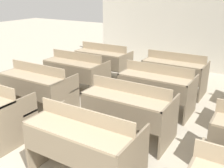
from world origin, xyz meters
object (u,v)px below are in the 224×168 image
Objects in this scene: bench_third_center at (157,86)px; bench_back_center at (174,71)px; bench_front_center at (84,142)px; bench_second_left at (38,86)px; bench_back_left at (103,60)px; bench_second_center at (128,108)px; bench_third_left at (76,71)px.

bench_third_center is 1.00× the size of bench_back_center.
bench_back_center is at bearing 90.11° from bench_front_center.
bench_back_center is (-0.03, 1.09, 0.00)m from bench_third_center.
bench_front_center and bench_back_center have the same top height.
bench_second_left is 1.00× the size of bench_back_left.
bench_third_center and bench_back_center have the same top height.
bench_second_center is (0.01, 1.10, 0.00)m from bench_front_center.
bench_third_left is at bearing 130.41° from bench_front_center.
bench_second_left is 1.12m from bench_third_left.
bench_back_center is (-0.01, 3.30, 0.00)m from bench_front_center.
bench_back_left is at bearing 89.91° from bench_third_left.
bench_second_left and bench_second_center have the same top height.
bench_third_left and bench_back_center have the same top height.
bench_second_left and bench_third_left have the same top height.
bench_back_center is at bearing 30.30° from bench_third_left.
bench_second_center is at bearing -89.45° from bench_back_center.
bench_third_center is at bearing -29.91° from bench_back_left.
bench_back_left is (-1.90, 1.09, 0.00)m from bench_third_center.
bench_third_center is (0.01, 1.11, 0.00)m from bench_second_center.
bench_second_center and bench_back_center have the same top height.
bench_second_left is at bearing -130.46° from bench_back_center.
bench_back_left is (0.02, 2.22, 0.00)m from bench_second_left.
bench_front_center is at bearing -89.89° from bench_back_center.
bench_third_left is at bearing -90.09° from bench_back_left.
bench_front_center is at bearing -49.59° from bench_third_left.
bench_third_center is 1.00× the size of bench_back_left.
bench_second_center is at bearing -49.36° from bench_back_left.
bench_second_left is at bearing 150.16° from bench_front_center.
bench_third_left is (-1.89, 1.11, 0.00)m from bench_second_center.
bench_third_center is 1.09m from bench_back_center.
bench_third_center is at bearing 30.34° from bench_second_left.
bench_second_left and bench_back_left have the same top height.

